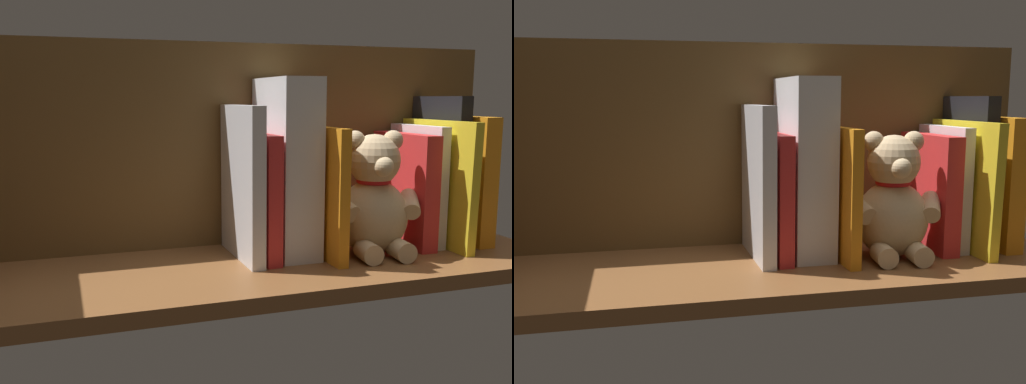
% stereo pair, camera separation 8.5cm
% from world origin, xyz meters
% --- Properties ---
extents(ground_plane, '(0.94, 0.30, 0.02)m').
position_xyz_m(ground_plane, '(0.00, 0.00, -0.01)').
color(ground_plane, brown).
extents(shelf_back_panel, '(0.94, 0.02, 0.33)m').
position_xyz_m(shelf_back_panel, '(0.00, -0.13, 0.17)').
color(shelf_back_panel, brown).
rests_on(shelf_back_panel, ground_plane).
extents(book_0, '(0.03, 0.16, 0.21)m').
position_xyz_m(book_0, '(-0.38, -0.03, 0.11)').
color(book_0, orange).
rests_on(book_0, ground_plane).
extents(book_1, '(0.02, 0.14, 0.25)m').
position_xyz_m(book_1, '(-0.35, -0.05, 0.12)').
color(book_1, black).
rests_on(book_1, ground_plane).
extents(book_2, '(0.02, 0.20, 0.21)m').
position_xyz_m(book_2, '(-0.32, -0.02, 0.10)').
color(book_2, yellow).
rests_on(book_2, ground_plane).
extents(book_3, '(0.02, 0.15, 0.20)m').
position_xyz_m(book_3, '(-0.30, -0.04, 0.10)').
color(book_3, silver).
rests_on(book_3, ground_plane).
extents(book_4, '(0.03, 0.16, 0.18)m').
position_xyz_m(book_4, '(-0.27, -0.04, 0.09)').
color(book_4, red).
rests_on(book_4, ground_plane).
extents(teddy_bear, '(0.16, 0.13, 0.19)m').
position_xyz_m(teddy_bear, '(-0.19, 0.01, 0.09)').
color(teddy_bear, '#D1B284').
rests_on(teddy_bear, ground_plane).
extents(book_5, '(0.02, 0.19, 0.20)m').
position_xyz_m(book_5, '(-0.11, -0.02, 0.10)').
color(book_5, orange).
rests_on(book_5, ground_plane).
extents(dictionary_thick_white, '(0.06, 0.15, 0.27)m').
position_xyz_m(dictionary_thick_white, '(-0.06, -0.04, 0.14)').
color(dictionary_thick_white, white).
rests_on(dictionary_thick_white, ground_plane).
extents(book_6, '(0.02, 0.16, 0.19)m').
position_xyz_m(book_6, '(-0.02, -0.04, 0.09)').
color(book_6, red).
rests_on(book_6, ground_plane).
extents(book_7, '(0.02, 0.16, 0.23)m').
position_xyz_m(book_7, '(0.01, -0.03, 0.12)').
color(book_7, silver).
rests_on(book_7, ground_plane).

